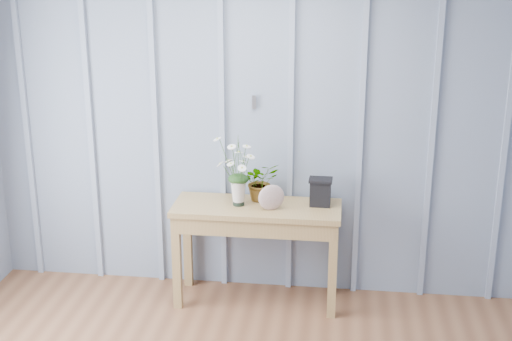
# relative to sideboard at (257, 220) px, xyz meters

# --- Properties ---
(room_shell) EXTENTS (4.00, 4.50, 2.50)m
(room_shell) POSITION_rel_sideboard_xyz_m (-0.04, -1.08, 1.35)
(room_shell) COLOR gray
(room_shell) RESTS_ON ground
(sideboard) EXTENTS (1.20, 0.45, 0.75)m
(sideboard) POSITION_rel_sideboard_xyz_m (0.00, 0.00, 0.00)
(sideboard) COLOR olive
(sideboard) RESTS_ON ground
(daisy_vase) EXTENTS (0.36, 0.27, 0.51)m
(daisy_vase) POSITION_rel_sideboard_xyz_m (-0.13, -0.00, 0.43)
(daisy_vase) COLOR black
(daisy_vase) RESTS_ON sideboard
(spider_plant) EXTENTS (0.33, 0.31, 0.28)m
(spider_plant) POSITION_rel_sideboard_xyz_m (0.01, 0.13, 0.26)
(spider_plant) COLOR #163713
(spider_plant) RESTS_ON sideboard
(felt_disc_vessel) EXTENTS (0.19, 0.11, 0.19)m
(felt_disc_vessel) POSITION_rel_sideboard_xyz_m (0.11, -0.07, 0.21)
(felt_disc_vessel) COLOR #804C55
(felt_disc_vessel) RESTS_ON sideboard
(carved_box) EXTENTS (0.17, 0.13, 0.20)m
(carved_box) POSITION_rel_sideboard_xyz_m (0.45, 0.06, 0.22)
(carved_box) COLOR black
(carved_box) RESTS_ON sideboard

